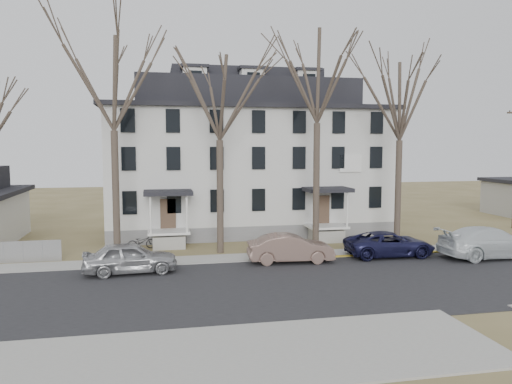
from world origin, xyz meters
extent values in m
plane|color=olive|center=(0.00, 0.00, 0.00)|extent=(120.00, 120.00, 0.00)
cube|color=#27272A|center=(0.00, 2.00, 0.00)|extent=(120.00, 10.00, 0.04)
cube|color=#A09F97|center=(0.00, 8.00, 0.00)|extent=(120.00, 2.00, 0.08)
cube|color=#A09F97|center=(-8.00, -5.00, 0.00)|extent=(20.00, 5.00, 0.08)
cube|color=gold|center=(5.00, 7.10, 0.00)|extent=(14.00, 0.25, 0.06)
cube|color=slate|center=(-2.00, 18.00, 0.50)|extent=(20.00, 10.00, 1.00)
cube|color=silver|center=(-2.00, 18.00, 5.00)|extent=(20.00, 10.00, 8.00)
cube|color=black|center=(-2.00, 18.00, 9.10)|extent=(20.80, 10.80, 0.30)
cube|color=black|center=(-2.00, 18.00, 10.25)|extent=(16.00, 7.00, 2.00)
cube|color=black|center=(-2.00, 18.00, 11.65)|extent=(11.00, 4.50, 0.80)
cube|color=white|center=(-8.00, 12.04, 1.00)|extent=(2.60, 2.00, 0.16)
cube|color=white|center=(2.50, 12.04, 1.00)|extent=(2.60, 2.00, 0.16)
cube|color=white|center=(4.50, 12.92, 5.20)|extent=(1.60, 0.08, 1.20)
cylinder|color=#473B31|center=(-11.00, 9.80, 3.64)|extent=(0.40, 0.40, 7.28)
cylinder|color=#473B31|center=(-5.00, 9.80, 3.38)|extent=(0.40, 0.40, 6.76)
cylinder|color=#473B31|center=(1.00, 9.80, 3.90)|extent=(0.40, 0.40, 7.80)
cylinder|color=#473B31|center=(6.50, 9.80, 3.38)|extent=(0.40, 0.40, 6.76)
imported|color=#A7A8AA|center=(-10.09, 5.81, 0.79)|extent=(4.77, 2.20, 1.58)
imported|color=#735A4F|center=(-1.55, 6.48, 0.78)|extent=(4.82, 1.99, 1.55)
imported|color=#18193D|center=(4.48, 6.78, 0.71)|extent=(5.23, 2.56, 1.43)
imported|color=silver|center=(9.98, 5.27, 0.88)|extent=(6.07, 2.49, 1.76)
imported|color=black|center=(-9.69, 11.67, 0.45)|extent=(1.82, 1.01, 0.91)
camera|label=1|loc=(-8.79, -19.58, 6.49)|focal=35.00mm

